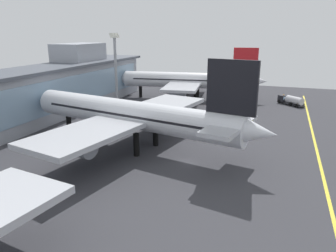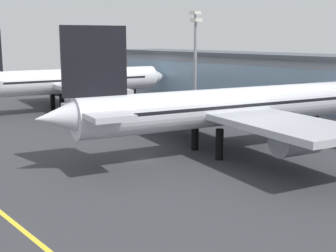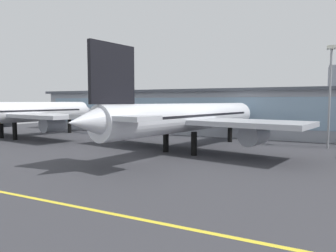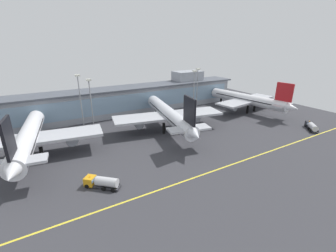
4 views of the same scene
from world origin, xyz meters
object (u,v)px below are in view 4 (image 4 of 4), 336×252
fuel_tanker_truck (311,126)px  baggage_tug_near (101,182)px  airliner_far_right (247,99)px  airliner_near_left (28,138)px  apron_light_mast_west (90,96)px  airliner_near_right (169,115)px  apron_light_mast_centre (194,85)px  apron_light_mast_east (80,93)px  apron_light_mast_far_east (197,83)px

fuel_tanker_truck → baggage_tug_near: (-86.10, 3.75, 0.00)m
airliner_far_right → fuel_tanker_truck: 33.13m
airliner_near_left → apron_light_mast_west: apron_light_mast_west is taller
airliner_near_right → apron_light_mast_west: bearing=66.7°
apron_light_mast_west → apron_light_mast_centre: (50.71, -1.56, 0.37)m
airliner_far_right → apron_light_mast_centre: size_ratio=2.42×
airliner_far_right → baggage_tug_near: (-83.75, -28.95, -4.76)m
airliner_near_left → fuel_tanker_truck: size_ratio=6.24×
apron_light_mast_centre → baggage_tug_near: bearing=-144.6°
apron_light_mast_centre → apron_light_mast_east: bearing=175.3°
apron_light_mast_west → apron_light_mast_east: size_ratio=0.92×
baggage_tug_near → apron_light_mast_centre: 74.01m
fuel_tanker_truck → apron_light_mast_far_east: apron_light_mast_far_east is taller
airliner_far_right → apron_light_mast_far_east: 27.08m
airliner_far_right → apron_light_mast_east: (-78.53, 17.81, 8.39)m
airliner_near_left → apron_light_mast_centre: (74.04, 15.90, 7.34)m
airliner_near_left → airliner_near_right: airliner_near_left is taller
airliner_near_right → apron_light_mast_west: 32.59m
apron_light_mast_far_east → airliner_near_right: bearing=-146.3°
apron_light_mast_east → apron_light_mast_far_east: bearing=-1.9°
airliner_far_right → airliner_near_left: bearing=83.4°
airliner_far_right → apron_light_mast_west: 76.86m
baggage_tug_near → airliner_near_right: bearing=-100.5°
apron_light_mast_east → fuel_tanker_truck: bearing=-32.0°
baggage_tug_near → apron_light_mast_far_east: (63.34, 44.80, 12.85)m
airliner_near_left → apron_light_mast_centre: 76.08m
fuel_tanker_truck → apron_light_mast_west: bearing=101.9°
baggage_tug_near → apron_light_mast_east: 48.86m
airliner_near_right → fuel_tanker_truck: airliner_near_right is taller
airliner_near_left → baggage_tug_near: size_ratio=6.21×
airliner_far_right → apron_light_mast_west: bearing=70.7°
airliner_near_left → baggage_tug_near: (14.61, -26.39, -5.23)m
airliner_near_right → apron_light_mast_centre: bearing=-44.9°
apron_light_mast_west → airliner_near_right: bearing=-34.5°
airliner_near_left → apron_light_mast_west: bearing=-45.0°
fuel_tanker_truck → baggage_tug_near: 86.18m
baggage_tug_near → apron_light_mast_west: apron_light_mast_west is taller
airliner_far_right → airliner_near_right: bearing=85.6°
airliner_far_right → apron_light_mast_centre: apron_light_mast_centre is taller
apron_light_mast_centre → apron_light_mast_far_east: bearing=32.6°
airliner_near_right → airliner_far_right: bearing=-75.1°
airliner_near_right → fuel_tanker_truck: bearing=-108.8°
airliner_far_right → apron_light_mast_east: size_ratio=2.30×
airliner_near_left → baggage_tug_near: airliner_near_left is taller
fuel_tanker_truck → baggage_tug_near: size_ratio=1.00×
fuel_tanker_truck → airliner_far_right: bearing=47.6°
apron_light_mast_centre → apron_light_mast_far_east: size_ratio=0.98×
airliner_near_left → airliner_far_right: (98.36, 2.56, -0.48)m
airliner_near_right → airliner_far_right: 48.93m
apron_light_mast_centre → apron_light_mast_far_east: 4.66m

